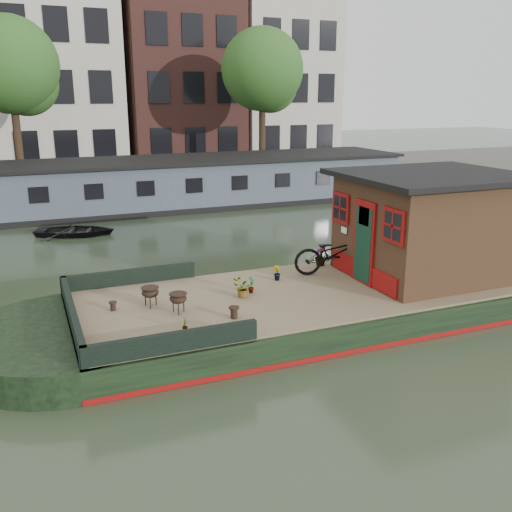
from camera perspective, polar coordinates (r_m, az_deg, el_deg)
name	(u,v)px	position (r m, az deg, el deg)	size (l,w,h in m)	color
ground	(345,312)	(13.27, 8.86, -5.53)	(120.00, 120.00, 0.00)	#273421
houseboat_hull	(293,309)	(12.56, 3.68, -5.27)	(14.01, 4.02, 0.60)	black
houseboat_deck	(346,286)	(13.05, 8.98, -2.97)	(11.80, 3.80, 0.05)	#7B674C
bow_bulwark	(118,309)	(11.32, -13.59, -5.13)	(3.00, 4.00, 0.35)	black
cabin	(429,224)	(13.96, 16.92, 3.10)	(4.00, 3.50, 2.42)	#332114
bicycle	(334,253)	(13.68, 7.79, 0.28)	(0.67, 1.93, 1.01)	black
potted_plant_a	(251,284)	(12.31, -0.51, -2.81)	(0.21, 0.14, 0.41)	#9A342C
potted_plant_b	(277,273)	(13.18, 2.07, -1.70)	(0.19, 0.15, 0.35)	brown
potted_plant_c	(242,288)	(12.03, -1.40, -3.25)	(0.37, 0.32, 0.41)	brown
potted_plant_d	(320,256)	(14.37, 6.46, 0.00)	(0.27, 0.27, 0.48)	brown
potted_plant_e	(185,323)	(10.44, -7.12, -6.70)	(0.17, 0.11, 0.32)	brown
brazier_front	(150,297)	(11.72, -10.51, -4.04)	(0.38, 0.38, 0.41)	black
brazier_rear	(178,303)	(11.31, -7.77, -4.68)	(0.38, 0.38, 0.41)	black
bollard_port	(113,306)	(11.72, -14.11, -4.88)	(0.16, 0.16, 0.18)	black
bollard_stbd	(234,313)	(10.98, -2.21, -5.67)	(0.20, 0.20, 0.23)	black
dinghy	(75,227)	(21.14, -17.65, 2.77)	(1.95, 2.73, 0.57)	black
far_houseboat	(182,184)	(25.65, -7.46, 7.14)	(20.40, 4.40, 2.11)	#434A5A
quay	(150,177)	(31.98, -10.51, 7.77)	(60.00, 6.00, 0.90)	#47443F
townhouse_row	(123,43)	(38.71, -13.20, 20.05)	(27.25, 8.00, 16.50)	brown
tree_left	(13,70)	(29.60, -23.09, 16.77)	(4.40, 4.40, 7.40)	#332316
tree_right	(264,73)	(32.20, 0.83, 17.80)	(4.40, 4.40, 7.40)	#332316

